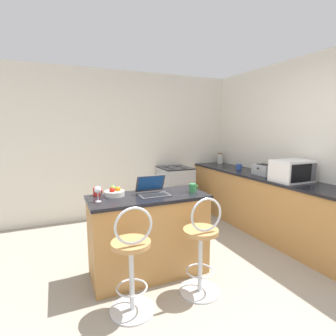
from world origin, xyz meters
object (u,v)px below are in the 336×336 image
fruit_bowl (114,192)px  mug_blue (239,167)px  storage_jar (220,158)px  mug_green (193,188)px  laptop (153,190)px  mug_red (97,192)px  microwave (292,171)px  toaster (264,170)px  bar_stool_near (132,264)px  stove_range (175,191)px  bar_stool_far (201,249)px  wine_glass_tall (98,190)px

fruit_bowl → mug_blue: (2.39, 0.95, 0.01)m
storage_jar → mug_green: 2.58m
laptop → storage_jar: bearing=40.8°
fruit_bowl → mug_red: (-0.17, 0.08, 0.01)m
microwave → toaster: microwave is taller
storage_jar → mug_red: size_ratio=2.23×
fruit_bowl → mug_green: fruit_bowl is taller
bar_stool_near → mug_red: (-0.16, 0.75, 0.48)m
storage_jar → stove_range: bearing=-172.9°
bar_stool_far → microwave: bearing=15.9°
laptop → mug_red: size_ratio=3.44×
bar_stool_near → microwave: microwave is taller
laptop → mug_red: bearing=161.9°
microwave → fruit_bowl: (-2.36, 0.19, -0.11)m
toaster → mug_green: size_ratio=3.26×
stove_range → laptop: bearing=-122.0°
mug_green → mug_blue: bearing=36.2°
stove_range → storage_jar: 1.22m
stove_range → wine_glass_tall: (-1.67, -1.78, 0.56)m
toaster → laptop: bearing=-167.5°
bar_stool_near → toaster: toaster is taller
toaster → mug_blue: (0.01, 0.61, -0.03)m
laptop → stove_range: laptop is taller
bar_stool_near → wine_glass_tall: (-0.19, 0.51, 0.55)m
laptop → wine_glass_tall: size_ratio=2.10×
bar_stool_near → wine_glass_tall: size_ratio=6.31×
microwave → stove_range: size_ratio=0.56×
wine_glass_tall → microwave: bearing=-0.8°
toaster → fruit_bowl: size_ratio=1.49×
mug_blue → wine_glass_tall: 2.82m
bar_stool_far → mug_green: (0.17, 0.49, 0.48)m
bar_stool_far → mug_blue: same height
laptop → storage_jar: storage_jar is taller
bar_stool_far → wine_glass_tall: bearing=149.5°
wine_glass_tall → mug_red: wine_glass_tall is taller
bar_stool_far → stove_range: bearing=70.9°
stove_range → mug_red: (-1.64, -1.54, 0.49)m
bar_stool_near → mug_green: bearing=29.9°
bar_stool_near → microwave: 2.49m
microwave → storage_jar: bearing=84.5°
stove_range → mug_blue: bearing=-36.0°
laptop → microwave: microwave is taller
microwave → mug_blue: (0.03, 1.14, -0.10)m
wine_glass_tall → mug_red: 0.25m
fruit_bowl → wine_glass_tall: (-0.19, -0.16, 0.08)m
microwave → storage_jar: microwave is taller
bar_stool_near → mug_green: 1.10m
wine_glass_tall → storage_jar: bearing=34.9°
storage_jar → wine_glass_tall: storage_jar is taller
bar_stool_far → mug_green: 0.71m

